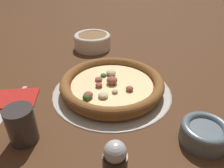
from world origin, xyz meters
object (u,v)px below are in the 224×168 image
pizza (112,84)px  fork (10,106)px  bowl_near (204,133)px  drinking_cup (22,125)px  bowl_far (92,41)px  pepper_shaker (115,166)px  napkin (8,98)px  pizza_tray (112,91)px

pizza → fork: bearing=11.7°
bowl_near → drinking_cup: 0.40m
pizza → bowl_far: (0.06, -0.34, 0.01)m
drinking_cup → pepper_shaker: bearing=148.0°
pizza → drinking_cup: size_ratio=3.54×
napkin → pepper_shaker: bearing=135.7°
pizza_tray → napkin: (0.30, 0.02, 0.00)m
pizza → bowl_far: bowl_far is taller
napkin → pepper_shaker: (-0.29, 0.28, 0.05)m
drinking_cup → napkin: 0.19m
pizza_tray → fork: pizza_tray is taller
pizza_tray → pepper_shaker: pepper_shaker is taller
pizza → drinking_cup: (0.20, 0.18, 0.02)m
pizza → napkin: 0.30m
fork → bowl_far: bearing=159.5°
bowl_near → drinking_cup: size_ratio=1.21×
bowl_far → napkin: size_ratio=0.93×
pizza_tray → bowl_near: bearing=132.5°
drinking_cup → pepper_shaker: pepper_shaker is taller
fork → pepper_shaker: size_ratio=1.69×
bowl_near → napkin: 0.52m
napkin → fork: napkin is taller
pizza_tray → fork: bearing=11.8°
napkin → fork: (-0.02, 0.04, -0.00)m
pizza_tray → pepper_shaker: (0.01, 0.30, 0.05)m
bowl_far → napkin: bearing=57.1°
pepper_shaker → pizza_tray: bearing=-92.1°
pizza_tray → pizza: 0.02m
bowl_far → pepper_shaker: size_ratio=1.44×
fork → pepper_shaker: (-0.27, 0.24, 0.05)m
pizza_tray → bowl_far: bearing=-79.2°
fork → pepper_shaker: bearing=56.0°
pizza → fork: (0.28, 0.06, -0.02)m
pizza_tray → napkin: 0.30m
bowl_far → drinking_cup: bearing=74.9°
drinking_cup → bowl_near: bearing=176.2°
pizza_tray → pizza: bearing=39.9°
bowl_near → fork: (0.47, -0.15, -0.02)m
pizza_tray → drinking_cup: drinking_cup is taller
bowl_far → pepper_shaker: pepper_shaker is taller
pizza_tray → bowl_near: size_ratio=3.40×
bowl_near → fork: bowl_near is taller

